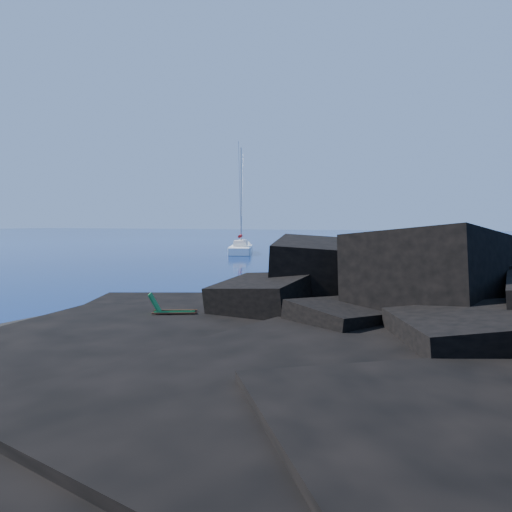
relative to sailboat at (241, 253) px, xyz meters
The scene contains 9 objects.
ground 41.56m from the sailboat, 76.72° to the right, with size 400.00×400.00×0.00m, color #030C31.
headland 43.71m from the sailboat, 58.95° to the right, with size 24.00×24.00×3.60m, color black, non-canonical shape.
beach 42.35m from the sailboat, 70.63° to the right, with size 8.50×6.00×0.70m, color black.
surf_foam 38.32m from the sailboat, 67.69° to the right, with size 10.00×8.00×0.06m, color white, non-canonical shape.
sailboat is the anchor object (origin of this frame).
deck_chair 41.77m from the sailboat, 69.16° to the right, with size 1.56×0.68×1.07m, color #1A7538, non-canonical shape.
towel 42.43m from the sailboat, 68.33° to the right, with size 2.06×0.97×0.05m, color white.
sunbather 42.44m from the sailboat, 68.33° to the right, with size 1.59×0.39×0.21m, color tan, non-canonical shape.
marker_cone 41.34m from the sailboat, 70.11° to the right, with size 0.33×0.33×0.51m, color #CF5E0A.
Camera 1 is at (14.33, -13.24, 3.79)m, focal length 35.00 mm.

